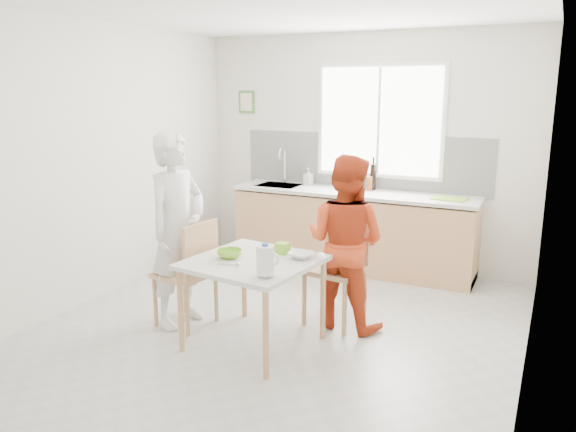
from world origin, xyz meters
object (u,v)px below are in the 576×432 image
Objects in this scene: chair_left at (191,269)px; chair_far at (340,261)px; bowl_white at (301,255)px; milk_jug at (266,260)px; person_white at (178,230)px; bowl_green at (229,254)px; person_red at (345,242)px; dining_table at (253,269)px; wine_bottle_b at (373,177)px; wine_bottle_a at (349,175)px.

chair_left is 1.32m from chair_far.
bowl_white is 0.83× the size of milk_jug.
bowl_green is at bearing -94.65° from person_white.
chair_far is 0.24m from person_red.
bowl_green is 0.87× the size of milk_jug.
bowl_white is at bearing 74.51° from person_red.
wine_bottle_b is at bearing 85.03° from dining_table.
wine_bottle_b is (0.42, 2.48, 0.31)m from bowl_green.
wine_bottle_b reaches higher than chair_far.
milk_jug is (-0.24, -1.01, 0.09)m from person_red.
person_red is 5.09× the size of wine_bottle_b.
dining_table is 3.29× the size of wine_bottle_a.
bowl_white is 2.27m from wine_bottle_b.
dining_table is at bearing 59.74° from person_red.
bowl_green is 0.64× the size of wine_bottle_a.
milk_jug is at bearing -91.37° from chair_far.
wine_bottle_b reaches higher than bowl_green.
chair_left is 1.03m from bowl_white.
wine_bottle_b is at bearing 166.60° from chair_left.
wine_bottle_b is (-0.11, 2.25, 0.32)m from bowl_white.
wine_bottle_a reaches higher than bowl_green.
chair_far is 5.19× the size of bowl_white.
person_red is (1.20, 0.61, 0.24)m from chair_left.
person_white is at bearing -108.27° from wine_bottle_a.
milk_jug is (0.49, -0.29, 0.09)m from bowl_green.
person_red is at bearing 52.66° from dining_table.
person_red is 6.49× the size of milk_jug.
bowl_white is at bearing -87.07° from wine_bottle_b.
person_white is at bearing -90.00° from chair_left.
chair_left reaches higher than dining_table.
wine_bottle_a is at bearing -11.19° from person_white.
milk_jug is (-0.16, -1.09, 0.30)m from chair_far.
dining_table is at bearing -112.95° from chair_far.
person_white reaches higher than wine_bottle_b.
bowl_white is at bearing 104.34° from chair_left.
person_white reaches higher than chair_left.
bowl_green reaches higher than bowl_white.
chair_left is 0.36m from person_white.
person_red is 7.85× the size of bowl_white.
dining_table is 0.69× the size of person_red.
wine_bottle_a reaches higher than chair_left.
person_white is at bearing 172.91° from dining_table.
bowl_white is at bearing 23.88° from bowl_green.
chair_left is at bearing -105.05° from wine_bottle_a.
wine_bottle_b is at bearing 14.02° from wine_bottle_a.
wine_bottle_a is 0.27m from wine_bottle_b.
milk_jug reaches higher than bowl_white.
person_red reaches higher than bowl_green.
wine_bottle_a is at bearing 172.03° from chair_left.
chair_far reaches higher than chair_left.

